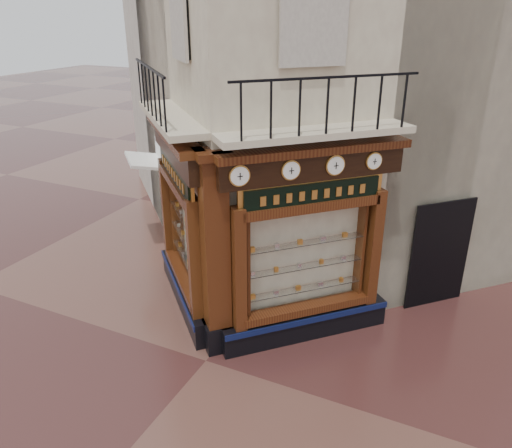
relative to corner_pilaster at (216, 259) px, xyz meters
The scene contains 15 objects.
ground 2.01m from the corner_pilaster, 90.00° to the right, with size 80.00×80.00×0.00m, color #43211F.
main_building 6.96m from the corner_pilaster, 90.00° to the left, with size 8.00×8.00×12.00m, color beige.
neighbour_left 9.21m from the corner_pilaster, 106.93° to the left, with size 8.00×8.00×11.00m, color beige.
neighbour_right 9.21m from the corner_pilaster, 73.07° to the left, with size 8.00×8.00×11.00m, color beige.
shopfront_left 1.77m from the corner_pilaster, 142.77° to the left, with size 2.86×2.86×3.98m.
shopfront_right 1.77m from the corner_pilaster, 37.23° to the left, with size 2.86×2.86×3.98m.
corner_pilaster is the anchor object (origin of this frame).
balcony 2.47m from the corner_pilaster, 90.00° to the left, with size 5.94×2.97×1.03m.
clock_a 1.76m from the corner_pilaster, ahead, with size 0.30×0.30×0.37m.
clock_b 2.14m from the corner_pilaster, 26.24° to the left, with size 0.29×0.29×0.35m.
clock_c 2.72m from the corner_pilaster, 33.52° to the left, with size 0.30×0.30×0.37m.
clock_d 3.36m from the corner_pilaster, 36.57° to the left, with size 0.27×0.27×0.33m.
awning 5.48m from the corner_pilaster, 140.61° to the left, with size 1.48×0.89×0.08m, color white, non-canonical shape.
signboard_left 2.12m from the corner_pilaster, 145.25° to the left, with size 2.17×2.17×0.58m.
signboard_right 2.12m from the corner_pilaster, 34.75° to the left, with size 2.04×2.04×0.55m.
Camera 1 is at (4.11, -6.50, 6.15)m, focal length 35.00 mm.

